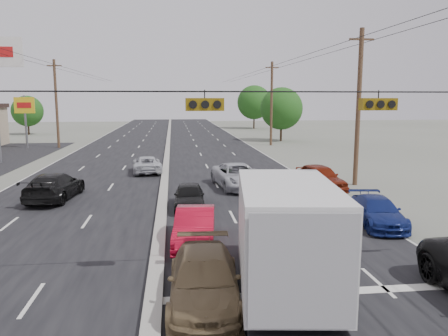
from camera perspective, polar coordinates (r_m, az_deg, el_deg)
The scene contains 21 objects.
ground at distance 13.32m, azimuth -9.08°, elevation -15.97°, with size 200.00×200.00×0.00m, color #606356.
road_surface at distance 42.45m, azimuth -7.48°, elevation 1.35°, with size 20.00×160.00×0.02m, color black.
center_median at distance 42.43m, azimuth -7.48°, elevation 1.49°, with size 0.50×160.00×0.20m, color gray.
utility_pole_left_c at distance 53.70m, azimuth -21.05°, elevation 7.89°, with size 1.60×0.30×10.00m.
utility_pole_right_b at distance 29.57m, azimuth 17.16°, elevation 7.66°, with size 1.60×0.30×10.00m.
utility_pole_right_c at distance 53.41m, azimuth 6.22°, elevation 8.43°, with size 1.60×0.30×10.00m.
traffic_signals at distance 12.10m, azimuth -3.02°, elevation 8.49°, with size 25.00×0.30×0.54m.
pole_sign_far at distance 54.67m, azimuth -24.59°, elevation 6.95°, with size 2.20×0.25×6.00m.
tree_left_far at distance 75.56m, azimuth -24.30°, elevation 6.79°, with size 4.80×4.80×6.12m.
tree_right_mid at distance 58.87m, azimuth 7.51°, elevation 7.71°, with size 5.60×5.60×7.14m.
tree_right_far at distance 83.50m, azimuth 3.96°, elevation 8.55°, with size 6.40×6.40×8.16m.
box_truck at distance 12.43m, azimuth 7.78°, elevation -9.10°, with size 3.17×6.98×3.42m.
tan_sedan at distance 12.34m, azimuth -2.59°, elevation -14.44°, with size 1.94×4.77×1.38m, color brown.
red_sedan at distance 17.03m, azimuth -3.82°, elevation -7.74°, with size 1.48×4.23×1.39m, color #B00A23.
queue_car_a at distance 22.57m, azimuth -4.56°, elevation -3.70°, with size 1.53×3.79×1.29m, color black.
queue_car_b at distance 20.12m, azimuth 11.15°, elevation -5.10°, with size 1.60×4.58×1.51m, color white.
queue_car_c at distance 27.67m, azimuth 1.80°, elevation -1.08°, with size 2.51×5.44×1.51m, color #B2B4BB.
queue_car_d at distance 20.67m, azimuth 19.38°, elevation -5.45°, with size 1.74×4.28×1.24m, color navy.
queue_car_e at distance 27.61m, azimuth 12.40°, elevation -1.23°, with size 1.87×4.64×1.58m, color maroon.
oncoming_near at distance 26.18m, azimuth -21.26°, elevation -2.26°, with size 2.13×5.24×1.52m, color black.
oncoming_far at distance 33.91m, azimuth -10.04°, elevation 0.45°, with size 2.10×4.56×1.27m, color silver.
Camera 1 is at (0.62, -12.07, 5.60)m, focal length 35.00 mm.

